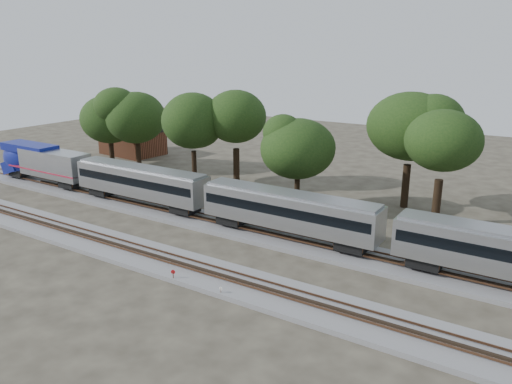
{
  "coord_description": "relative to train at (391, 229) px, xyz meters",
  "views": [
    {
      "loc": [
        25.76,
        -32.97,
        18.01
      ],
      "look_at": [
        1.58,
        5.0,
        4.74
      ],
      "focal_mm": 35.0,
      "sensor_mm": 36.0,
      "label": 1
    }
  ],
  "objects": [
    {
      "name": "tree_0",
      "position": [
        -47.82,
        12.68,
        3.99
      ],
      "size": [
        7.38,
        7.38,
        10.41
      ],
      "color": "black",
      "rests_on": "ground"
    },
    {
      "name": "ground",
      "position": [
        -14.3,
        -6.0,
        -3.26
      ],
      "size": [
        160.0,
        160.0,
        0.0
      ],
      "primitive_type": "plane",
      "color": "#383328",
      "rests_on": "ground"
    },
    {
      "name": "tree_4",
      "position": [
        -13.69,
        9.18,
        3.77
      ],
      "size": [
        7.17,
        7.17,
        10.1
      ],
      "color": "black",
      "rests_on": "ground"
    },
    {
      "name": "train",
      "position": [
        0.0,
        0.0,
        0.0
      ],
      "size": [
        111.34,
        3.18,
        4.69
      ],
      "color": "#B0B3B8",
      "rests_on": "ground"
    },
    {
      "name": "track_near",
      "position": [
        -14.3,
        -10.0,
        -3.05
      ],
      "size": [
        160.0,
        5.0,
        0.73
      ],
      "color": "slate",
      "rests_on": "ground"
    },
    {
      "name": "brick_building",
      "position": [
        -51.77,
        20.88,
        -0.82
      ],
      "size": [
        10.68,
        8.02,
        4.83
      ],
      "rotation": [
        0.0,
        0.0,
        -0.1
      ],
      "color": "brown",
      "rests_on": "ground"
    },
    {
      "name": "track_far",
      "position": [
        -14.3,
        -0.0,
        -3.05
      ],
      "size": [
        160.0,
        5.0,
        0.73
      ],
      "color": "slate",
      "rests_on": "ground"
    },
    {
      "name": "switch_stand_white",
      "position": [
        -8.65,
        -12.24,
        -2.7
      ],
      "size": [
        0.28,
        0.05,
        0.87
      ],
      "rotation": [
        0.0,
        0.0,
        -0.07
      ],
      "color": "#512D19",
      "rests_on": "ground"
    },
    {
      "name": "switch_lever",
      "position": [
        -8.65,
        -11.74,
        -3.11
      ],
      "size": [
        0.52,
        0.33,
        0.3
      ],
      "primitive_type": "cube",
      "rotation": [
        0.0,
        0.0,
        -0.07
      ],
      "color": "#512D19",
      "rests_on": "ground"
    },
    {
      "name": "tree_3",
      "position": [
        -25.45,
        14.14,
        5.88
      ],
      "size": [
        9.3,
        9.3,
        13.11
      ],
      "color": "black",
      "rests_on": "ground"
    },
    {
      "name": "switch_stand_red",
      "position": [
        -13.25,
        -12.31,
        -2.56
      ],
      "size": [
        0.33,
        0.16,
        1.09
      ],
      "rotation": [
        0.0,
        0.0,
        0.37
      ],
      "color": "#512D19",
      "rests_on": "ground"
    },
    {
      "name": "tree_2",
      "position": [
        -30.02,
        10.93,
        5.38
      ],
      "size": [
        8.79,
        8.79,
        12.39
      ],
      "color": "black",
      "rests_on": "ground"
    },
    {
      "name": "tree_5",
      "position": [
        -3.61,
        16.66,
        6.09
      ],
      "size": [
        9.51,
        9.51,
        13.41
      ],
      "color": "black",
      "rests_on": "ground"
    },
    {
      "name": "tree_1",
      "position": [
        -42.72,
        13.33,
        4.53
      ],
      "size": [
        7.94,
        7.94,
        11.19
      ],
      "color": "black",
      "rests_on": "ground"
    },
    {
      "name": "tree_6",
      "position": [
        0.77,
        12.89,
        5.53
      ],
      "size": [
        8.95,
        8.95,
        12.61
      ],
      "color": "black",
      "rests_on": "ground"
    }
  ]
}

